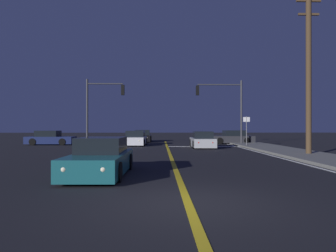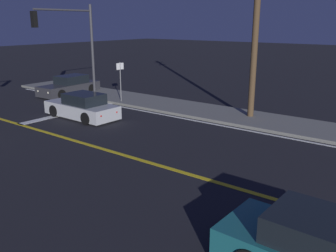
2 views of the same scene
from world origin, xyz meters
The scene contains 15 objects.
ground_plane centered at (0.00, 0.00, 0.00)m, with size 160.00×160.00×0.00m, color black.
sidewalk_right centered at (7.85, 10.65, 0.07)m, with size 3.20×38.32×0.15m, color slate.
lane_line_center centered at (0.00, 10.65, 0.01)m, with size 0.20×36.20×0.01m, color gold.
lane_line_edge_right centered at (6.00, 10.65, 0.01)m, with size 0.16×36.20×0.01m, color white.
stop_bar centered at (3.13, 19.79, 0.01)m, with size 6.25×0.50×0.01m, color white.
car_side_waiting_silver centered at (2.85, 18.34, 0.58)m, with size 1.87×4.37×1.34m.
car_following_oncoming_charcoal centered at (6.66, 24.26, 0.58)m, with size 4.49×1.95×1.34m.
car_lead_oncoming_navy centered at (-11.00, 22.77, 0.58)m, with size 4.47×2.00×1.34m.
car_distant_tail_black centered at (-2.57, 28.40, 0.58)m, with size 1.95×4.51×1.34m.
car_mid_block_white centered at (-2.89, 21.88, 0.58)m, with size 2.08×4.34×1.34m.
car_far_approaching_teal centered at (-2.75, 4.19, 0.58)m, with size 1.98×4.76×1.34m.
traffic_signal_near_right centered at (5.52, 22.09, 4.06)m, with size 4.37×0.28×6.06m.
traffic_signal_far_left centered at (-5.89, 20.69, 3.91)m, with size 3.37×0.28×5.92m.
utility_pole_right centered at (8.15, 11.10, 5.02)m, with size 1.47×0.32×9.76m.
street_sign_corner centered at (6.75, 19.29, 1.73)m, with size 0.56×0.08×2.58m.
Camera 1 is at (-0.64, -7.08, 1.74)m, focal length 33.42 mm.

